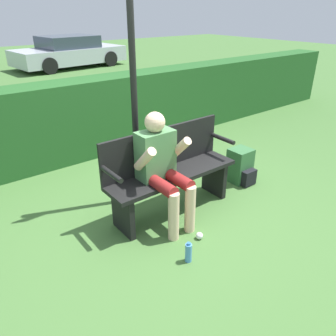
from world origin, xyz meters
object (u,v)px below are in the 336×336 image
(backpack, at_px, (241,167))
(parked_car, at_px, (69,52))
(signpost, at_px, (133,70))
(park_bench, at_px, (170,170))
(person_seated, at_px, (162,164))
(water_bottle, at_px, (188,253))

(backpack, xyz_separation_m, parked_car, (2.00, 10.37, 0.34))
(backpack, height_order, parked_car, parked_car)
(signpost, height_order, parked_car, signpost)
(park_bench, distance_m, person_seated, 0.30)
(signpost, relative_size, parked_car, 0.63)
(person_seated, xyz_separation_m, signpost, (0.04, 0.53, 0.86))
(backpack, distance_m, signpost, 1.92)
(park_bench, height_order, person_seated, person_seated)
(parked_car, bearing_deg, backpack, -106.88)
(park_bench, bearing_deg, person_seated, -146.90)
(person_seated, relative_size, water_bottle, 5.74)
(backpack, relative_size, signpost, 0.17)
(backpack, relative_size, water_bottle, 2.19)
(park_bench, xyz_separation_m, water_bottle, (-0.41, -0.81, -0.40))
(signpost, bearing_deg, backpack, -18.79)
(water_bottle, bearing_deg, park_bench, 62.85)
(signpost, bearing_deg, person_seated, -94.04)
(park_bench, xyz_separation_m, parked_car, (3.15, 10.31, 0.06))
(backpack, bearing_deg, parked_car, 79.10)
(park_bench, bearing_deg, backpack, -2.68)
(park_bench, distance_m, signpost, 1.12)
(backpack, xyz_separation_m, water_bottle, (-1.57, -0.75, -0.12))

